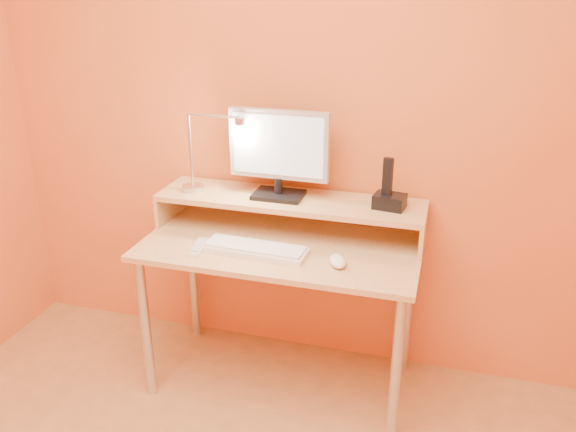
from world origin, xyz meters
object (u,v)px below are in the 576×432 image
(lamp_base, at_px, (193,188))
(remote_control, at_px, (199,247))
(keyboard, at_px, (255,250))
(phone_dock, at_px, (390,201))
(mouse, at_px, (338,261))
(monitor_panel, at_px, (279,145))

(lamp_base, distance_m, remote_control, 0.34)
(lamp_base, height_order, keyboard, lamp_base)
(keyboard, bearing_deg, lamp_base, 152.12)
(phone_dock, xyz_separation_m, mouse, (-0.16, -0.28, -0.17))
(remote_control, bearing_deg, mouse, -7.42)
(lamp_base, distance_m, keyboard, 0.47)
(mouse, bearing_deg, phone_dock, 36.83)
(monitor_panel, xyz_separation_m, remote_control, (-0.27, -0.30, -0.39))
(monitor_panel, xyz_separation_m, lamp_base, (-0.40, -0.04, -0.23))
(mouse, distance_m, remote_control, 0.60)
(monitor_panel, xyz_separation_m, phone_dock, (0.49, -0.01, -0.21))
(lamp_base, xyz_separation_m, remote_control, (0.14, -0.26, -0.16))
(keyboard, relative_size, mouse, 3.82)
(monitor_panel, relative_size, mouse, 3.87)
(phone_dock, xyz_separation_m, keyboard, (-0.52, -0.25, -0.18))
(phone_dock, relative_size, keyboard, 0.29)
(keyboard, relative_size, remote_control, 2.74)
(lamp_base, height_order, mouse, lamp_base)
(lamp_base, relative_size, keyboard, 0.23)
(lamp_base, distance_m, phone_dock, 0.90)
(phone_dock, distance_m, keyboard, 0.60)
(monitor_panel, distance_m, keyboard, 0.47)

